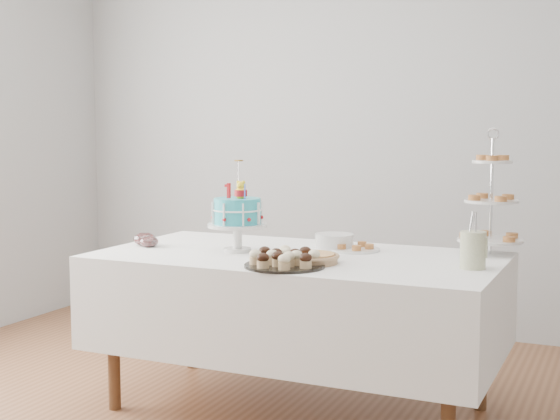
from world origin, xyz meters
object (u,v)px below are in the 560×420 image
at_px(pie, 308,258).
at_px(jam_bowl_b, 145,239).
at_px(table, 298,301).
at_px(cupcake_tray, 285,258).
at_px(tiered_stand, 491,202).
at_px(plate_stack, 334,241).
at_px(jam_bowl_a, 149,242).
at_px(utensil_pitcher, 473,248).
at_px(pastry_plate, 355,247).
at_px(birthday_cake, 237,227).

relative_size(pie, jam_bowl_b, 2.47).
bearing_deg(table, cupcake_tray, -76.25).
relative_size(tiered_stand, plate_stack, 3.14).
distance_m(cupcake_tray, jam_bowl_a, 0.90).
bearing_deg(utensil_pitcher, pastry_plate, 162.62).
xyz_separation_m(tiered_stand, utensil_pitcher, (0.00, -0.44, -0.17)).
height_order(birthday_cake, tiered_stand, tiered_stand).
xyz_separation_m(pie, tiered_stand, (0.70, 0.61, 0.23)).
bearing_deg(table, pastry_plate, 46.01).
distance_m(jam_bowl_a, utensil_pitcher, 1.63).
bearing_deg(pastry_plate, tiered_stand, 15.93).
distance_m(pie, jam_bowl_a, 0.93).
bearing_deg(jam_bowl_b, table, 4.12).
relative_size(pie, plate_stack, 1.46).
relative_size(plate_stack, pastry_plate, 0.78).
relative_size(table, cupcake_tray, 5.38).
bearing_deg(jam_bowl_a, table, 7.14).
bearing_deg(birthday_cake, plate_stack, 38.78).
relative_size(pastry_plate, utensil_pitcher, 1.00).
distance_m(table, birthday_cake, 0.47).
distance_m(cupcake_tray, plate_stack, 0.58).
bearing_deg(jam_bowl_a, pastry_plate, 17.72).
bearing_deg(birthday_cake, tiered_stand, 25.09).
bearing_deg(pie, table, 124.36).
xyz_separation_m(plate_stack, pastry_plate, (0.12, -0.02, -0.02)).
height_order(pie, utensil_pitcher, utensil_pitcher).
distance_m(plate_stack, jam_bowl_b, 0.98).
relative_size(birthday_cake, tiered_stand, 0.74).
height_order(pie, jam_bowl_a, jam_bowl_a).
relative_size(tiered_stand, jam_bowl_b, 5.32).
bearing_deg(plate_stack, pie, -84.58).
xyz_separation_m(plate_stack, utensil_pitcher, (0.74, -0.28, 0.05)).
xyz_separation_m(pie, plate_stack, (-0.04, 0.44, 0.01)).
distance_m(tiered_stand, utensil_pitcher, 0.47).
height_order(tiered_stand, jam_bowl_b, tiered_stand).
height_order(table, jam_bowl_a, jam_bowl_a).
relative_size(cupcake_tray, tiered_stand, 0.59).
distance_m(cupcake_tray, jam_bowl_b, 0.96).
xyz_separation_m(tiered_stand, pastry_plate, (-0.63, -0.18, -0.24)).
bearing_deg(pie, utensil_pitcher, 13.53).
distance_m(cupcake_tray, pie, 0.15).
xyz_separation_m(table, jam_bowl_a, (-0.79, -0.10, 0.25)).
distance_m(pie, utensil_pitcher, 0.72).
distance_m(birthday_cake, cupcake_tray, 0.50).
relative_size(table, birthday_cake, 4.26).
height_order(cupcake_tray, pastry_plate, cupcake_tray).
xyz_separation_m(cupcake_tray, plate_stack, (0.01, 0.58, -0.00)).
height_order(birthday_cake, plate_stack, birthday_cake).
xyz_separation_m(table, cupcake_tray, (0.08, -0.34, 0.27)).
xyz_separation_m(tiered_stand, plate_stack, (-0.74, -0.16, -0.22)).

